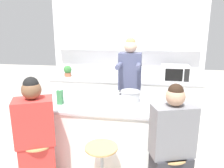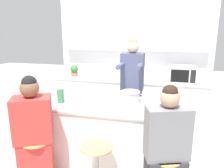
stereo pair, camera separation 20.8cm
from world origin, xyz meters
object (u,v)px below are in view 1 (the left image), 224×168
(person_wrapped_blanket, at_px, (36,140))
(cooking_pot, at_px, (130,96))
(potted_plant, at_px, (68,71))
(kitchen_island, at_px, (111,134))
(bar_stool_leftmost, at_px, (40,165))
(juice_carton, at_px, (60,97))
(person_cooking, at_px, (130,93))
(microwave, at_px, (175,73))
(fruit_bowl, at_px, (77,99))
(coffee_cup_near, at_px, (158,108))
(person_seated_near, at_px, (171,155))

(person_wrapped_blanket, distance_m, cooking_pot, 1.31)
(cooking_pot, distance_m, potted_plant, 2.16)
(kitchen_island, relative_size, bar_stool_leftmost, 2.85)
(juice_carton, distance_m, potted_plant, 1.90)
(person_cooking, bearing_deg, cooking_pot, -83.51)
(cooking_pot, height_order, microwave, microwave)
(kitchen_island, distance_m, person_cooking, 0.77)
(juice_carton, distance_m, microwave, 2.44)
(person_cooking, bearing_deg, bar_stool_leftmost, -125.25)
(bar_stool_leftmost, bearing_deg, juice_carton, 82.71)
(fruit_bowl, distance_m, coffee_cup_near, 1.10)
(person_wrapped_blanket, relative_size, potted_plant, 5.93)
(bar_stool_leftmost, xyz_separation_m, person_seated_near, (1.47, -0.01, 0.29))
(bar_stool_leftmost, bearing_deg, cooking_pot, 38.81)
(kitchen_island, relative_size, potted_plant, 7.73)
(cooking_pot, xyz_separation_m, fruit_bowl, (-0.72, -0.11, -0.05))
(microwave, bearing_deg, person_seated_near, -96.74)
(bar_stool_leftmost, height_order, person_cooking, person_cooking)
(person_wrapped_blanket, distance_m, fruit_bowl, 0.79)
(fruit_bowl, xyz_separation_m, juice_carton, (-0.18, -0.14, 0.07))
(cooking_pot, height_order, juice_carton, juice_carton)
(cooking_pot, relative_size, juice_carton, 1.72)
(bar_stool_leftmost, distance_m, microwave, 2.97)
(kitchen_island, bearing_deg, microwave, 58.49)
(person_seated_near, bearing_deg, juice_carton, 140.12)
(person_cooking, relative_size, coffee_cup_near, 15.34)
(person_wrapped_blanket, distance_m, coffee_cup_near, 1.46)
(kitchen_island, distance_m, bar_stool_leftmost, 0.99)
(kitchen_island, height_order, cooking_pot, cooking_pot)
(bar_stool_leftmost, height_order, potted_plant, potted_plant)
(fruit_bowl, height_order, juice_carton, juice_carton)
(kitchen_island, relative_size, person_cooking, 1.04)
(bar_stool_leftmost, xyz_separation_m, fruit_bowl, (0.25, 0.68, 0.61))
(microwave, bearing_deg, kitchen_island, -121.51)
(coffee_cup_near, distance_m, juice_carton, 1.27)
(fruit_bowl, distance_m, microwave, 2.21)
(person_seated_near, bearing_deg, microwave, 64.70)
(fruit_bowl, height_order, microwave, microwave)
(cooking_pot, xyz_separation_m, microwave, (0.77, 1.52, 0.05))
(person_seated_near, bearing_deg, bar_stool_leftmost, 161.06)
(coffee_cup_near, xyz_separation_m, juice_carton, (-1.27, 0.06, 0.05))
(juice_carton, bearing_deg, person_wrapped_blanket, -98.46)
(person_wrapped_blanket, height_order, microwave, person_wrapped_blanket)
(microwave, relative_size, potted_plant, 2.20)
(coffee_cup_near, distance_m, potted_plant, 2.63)
(fruit_bowl, bearing_deg, juice_carton, -142.85)
(bar_stool_leftmost, relative_size, person_wrapped_blanket, 0.46)
(kitchen_island, xyz_separation_m, fruit_bowl, (-0.48, 0.02, 0.48))
(cooking_pot, bearing_deg, person_wrapped_blanket, -141.20)
(fruit_bowl, bearing_deg, person_cooking, 41.42)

